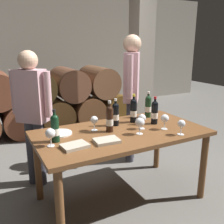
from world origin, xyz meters
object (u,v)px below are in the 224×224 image
wine_glass_0 (142,118)px  wine_glass_3 (50,134)px  serving_plate (60,133)px  wine_bottle_0 (155,112)px  wine_bottle_2 (116,114)px  wine_bottle_4 (55,128)px  wine_glass_1 (165,119)px  wine_bottle_1 (110,119)px  sommelier_presenting (131,87)px  wine_glass_5 (181,124)px  wine_bottle_3 (148,106)px  dining_table (121,140)px  leather_ledger (107,141)px  taster_seated_left (32,108)px  wine_glass_4 (94,120)px  wine_bottle_5 (133,110)px  wine_glass_2 (140,123)px  tasting_notebook (75,146)px

wine_glass_0 → wine_glass_3: (-0.94, -0.01, 0.00)m
wine_glass_3 → serving_plate: wine_glass_3 is taller
wine_bottle_0 → wine_bottle_2: (-0.40, 0.15, -0.00)m
wine_bottle_4 → wine_glass_3: 0.11m
wine_bottle_2 → wine_glass_1: 0.51m
wine_bottle_1 → wine_glass_0: 0.34m
wine_bottle_0 → sommelier_presenting: bearing=78.5°
wine_bottle_4 → wine_glass_5: bearing=-19.3°
wine_bottle_3 → serving_plate: (-1.10, -0.08, -0.12)m
wine_glass_5 → sommelier_presenting: (0.13, 1.10, 0.18)m
dining_table → leather_ledger: bearing=-143.8°
wine_bottle_1 → sommelier_presenting: size_ratio=0.18×
wine_bottle_0 → dining_table: bearing=-174.3°
wine_bottle_2 → taster_seated_left: bearing=145.1°
dining_table → wine_glass_4: (-0.23, 0.14, 0.20)m
wine_bottle_5 → wine_bottle_1: bearing=-158.0°
wine_glass_5 → serving_plate: wine_glass_5 is taller
wine_bottle_1 → wine_glass_2: size_ratio=1.91×
dining_table → taster_seated_left: taster_seated_left is taller
wine_bottle_1 → leather_ledger: 0.31m
wine_bottle_0 → wine_glass_4: wine_bottle_0 is taller
wine_bottle_5 → leather_ledger: bearing=-143.7°
sommelier_presenting → taster_seated_left: bearing=-178.7°
wine_bottle_2 → wine_glass_3: wine_bottle_2 is taller
wine_bottle_2 → wine_glass_3: 0.80m
wine_bottle_4 → wine_glass_0: bearing=-4.5°
wine_glass_1 → wine_glass_2: size_ratio=0.95×
dining_table → wine_glass_2: bearing=-53.5°
wine_bottle_4 → wine_glass_2: 0.79m
wine_glass_1 → wine_glass_5: 0.20m
wine_bottle_4 → wine_glass_4: wine_bottle_4 is taller
wine_bottle_2 → taster_seated_left: 0.92m
wine_glass_3 → leather_ledger: size_ratio=0.73×
dining_table → taster_seated_left: size_ratio=1.10×
wine_bottle_0 → wine_glass_1: (-0.02, -0.20, -0.02)m
wine_glass_2 → wine_glass_4: 0.46m
wine_glass_4 → serving_plate: 0.36m
wine_bottle_2 → leather_ledger: bearing=-128.0°
wine_glass_0 → leather_ledger: 0.52m
wine_glass_3 → wine_glass_4: (0.49, 0.19, -0.01)m
wine_glass_2 → wine_bottle_0: bearing=31.6°
wine_glass_1 → wine_glass_4: size_ratio=1.04×
wine_bottle_4 → wine_glass_5: wine_bottle_4 is taller
wine_bottle_4 → tasting_notebook: 0.26m
serving_plate → taster_seated_left: (-0.15, 0.51, 0.16)m
wine_bottle_4 → taster_seated_left: size_ratio=0.19×
dining_table → wine_bottle_2: wine_bottle_2 is taller
wine_bottle_4 → wine_glass_2: size_ratio=1.82×
wine_glass_1 → taster_seated_left: (-1.14, 0.87, 0.05)m
tasting_notebook → sommelier_presenting: size_ratio=0.13×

